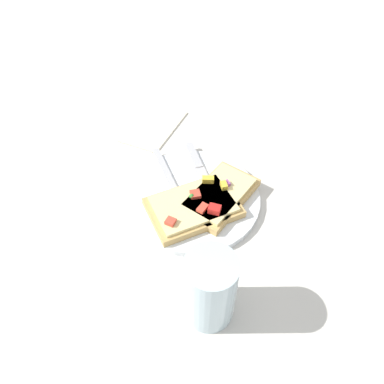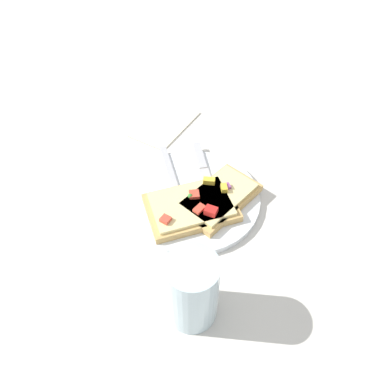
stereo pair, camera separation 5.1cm
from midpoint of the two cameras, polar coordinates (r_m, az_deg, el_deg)
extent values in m
plane|color=beige|center=(0.70, 2.09, -1.31)|extent=(4.00, 4.00, 0.00)
cylinder|color=white|center=(0.69, 2.11, -0.98)|extent=(0.25, 0.25, 0.01)
cube|color=#B7B7BC|center=(0.73, -1.40, 3.26)|extent=(0.11, 0.11, 0.01)
cube|color=#B7B7BC|center=(0.67, 0.56, -2.46)|extent=(0.06, 0.06, 0.01)
cube|color=#B7B7BC|center=(0.64, 0.59, -5.49)|extent=(0.02, 0.02, 0.00)
cube|color=#B7B7BC|center=(0.64, 1.21, -5.36)|extent=(0.02, 0.02, 0.00)
cube|color=#B7B7BC|center=(0.64, 1.84, -5.23)|extent=(0.02, 0.02, 0.00)
cube|color=#B7B7BC|center=(0.64, 2.46, -5.10)|extent=(0.02, 0.02, 0.00)
cube|color=#B7B7BC|center=(0.76, 3.08, 5.43)|extent=(0.07, 0.06, 0.01)
cube|color=#B7B7BC|center=(0.69, 4.82, 0.02)|extent=(0.11, 0.10, 0.00)
cube|color=tan|center=(0.66, 2.06, -2.51)|extent=(0.19, 0.18, 0.01)
cube|color=beige|center=(0.65, 2.09, -1.94)|extent=(0.16, 0.16, 0.01)
sphere|color=#388433|center=(0.66, 1.93, -0.71)|extent=(0.01, 0.01, 0.01)
cube|color=#D14733|center=(0.64, 3.41, -2.67)|extent=(0.02, 0.02, 0.01)
cube|color=#D14733|center=(0.62, -1.81, -4.25)|extent=(0.02, 0.02, 0.01)
cube|color=yellow|center=(0.68, 4.76, 1.61)|extent=(0.02, 0.02, 0.01)
cube|color=tan|center=(0.68, 6.32, -1.07)|extent=(0.16, 0.12, 0.01)
cube|color=beige|center=(0.67, 6.38, -0.50)|extent=(0.14, 0.10, 0.01)
cube|color=#934C8E|center=(0.68, 7.32, 0.73)|extent=(0.02, 0.02, 0.01)
cube|color=yellow|center=(0.67, 7.08, 0.52)|extent=(0.02, 0.02, 0.01)
cube|color=#D14733|center=(0.66, 2.56, -0.46)|extent=(0.02, 0.02, 0.01)
cube|color=red|center=(0.63, 5.21, -3.00)|extent=(0.02, 0.02, 0.01)
sphere|color=tan|center=(0.70, 8.04, 0.66)|extent=(0.01, 0.01, 0.01)
sphere|color=tan|center=(0.67, 6.65, -2.60)|extent=(0.01, 0.01, 0.01)
sphere|color=tan|center=(0.67, 5.37, -2.57)|extent=(0.01, 0.01, 0.01)
cylinder|color=silver|center=(0.52, 2.91, -14.86)|extent=(0.07, 0.07, 0.12)
cube|color=beige|center=(0.86, -2.41, 10.28)|extent=(0.16, 0.09, 0.01)
camera|label=1|loc=(0.03, -87.85, 2.34)|focal=35.00mm
camera|label=2|loc=(0.03, 92.15, -2.34)|focal=35.00mm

